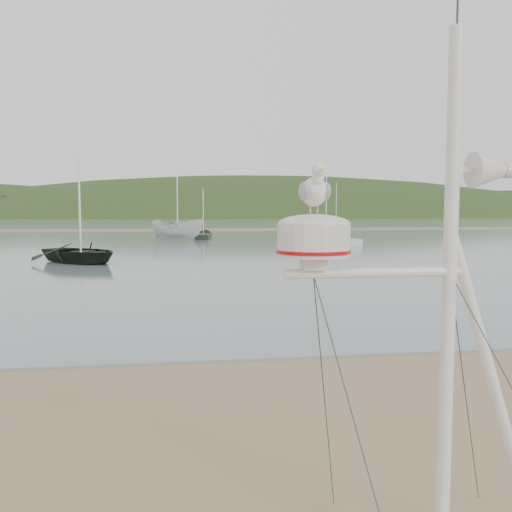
{
  "coord_description": "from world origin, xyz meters",
  "views": [
    {
      "loc": [
        1.42,
        -5.62,
        2.75
      ],
      "look_at": [
        2.39,
        1.0,
        2.19
      ],
      "focal_mm": 38.0,
      "sensor_mm": 36.0,
      "label": 1
    }
  ],
  "objects": [
    {
      "name": "ground",
      "position": [
        0.0,
        0.0,
        0.0
      ],
      "size": [
        560.0,
        560.0,
        0.0
      ],
      "primitive_type": "plane",
      "color": "#886B4E",
      "rests_on": "ground"
    },
    {
      "name": "water",
      "position": [
        0.0,
        132.0,
        0.02
      ],
      "size": [
        560.0,
        256.0,
        0.04
      ],
      "primitive_type": "cube",
      "color": "slate",
      "rests_on": "ground"
    },
    {
      "name": "sandbar",
      "position": [
        0.0,
        70.0,
        0.07
      ],
      "size": [
        560.0,
        7.0,
        0.07
      ],
      "primitive_type": "cube",
      "color": "#886B4E",
      "rests_on": "water"
    },
    {
      "name": "hill_ridge",
      "position": [
        18.52,
        235.0,
        -19.7
      ],
      "size": [
        620.0,
        180.0,
        80.0
      ],
      "color": "#1F3516",
      "rests_on": "ground"
    },
    {
      "name": "far_cottages",
      "position": [
        3.0,
        196.0,
        4.0
      ],
      "size": [
        294.4,
        6.3,
        8.0
      ],
      "color": "beige",
      "rests_on": "ground"
    },
    {
      "name": "mast_rig",
      "position": [
        3.3,
        -2.05,
        1.18
      ],
      "size": [
        2.17,
        2.31,
        4.89
      ],
      "color": "silver",
      "rests_on": "ground"
    },
    {
      "name": "boat_dark",
      "position": [
        -3.54,
        23.36,
        2.59
      ],
      "size": [
        3.31,
        3.33,
        5.09
      ],
      "primitive_type": "imported",
      "rotation": [
        0.0,
        0.0,
        0.79
      ],
      "color": "black",
      "rests_on": "water"
    },
    {
      "name": "boat_white",
      "position": [
        1.47,
        44.17,
        2.65
      ],
      "size": [
        2.68,
        2.66,
        5.22
      ],
      "primitive_type": "imported",
      "rotation": [
        0.0,
        0.0,
        1.11
      ],
      "color": "silver",
      "rests_on": "water"
    },
    {
      "name": "sailboat_dark_mid",
      "position": [
        4.04,
        46.79,
        0.3
      ],
      "size": [
        1.95,
        5.18,
        5.09
      ],
      "color": "black",
      "rests_on": "ground"
    },
    {
      "name": "sailboat_white_near",
      "position": [
        11.73,
        37.28,
        0.3
      ],
      "size": [
        6.2,
        6.59,
        7.23
      ],
      "color": "silver",
      "rests_on": "ground"
    },
    {
      "name": "sailboat_blue_far",
      "position": [
        21.79,
        60.82,
        0.3
      ],
      "size": [
        4.8,
        6.61,
        6.68
      ],
      "color": "#15234A",
      "rests_on": "ground"
    }
  ]
}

